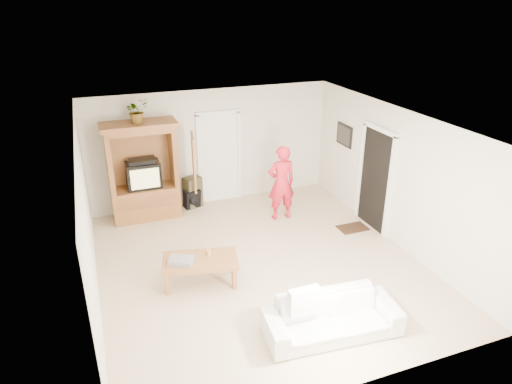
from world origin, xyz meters
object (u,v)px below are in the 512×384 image
(armoire, at_px, (145,177))
(sofa, at_px, (332,317))
(man, at_px, (281,183))
(coffee_table, at_px, (200,262))

(armoire, distance_m, sofa, 5.10)
(man, xyz_separation_m, sofa, (-0.78, -3.62, -0.54))
(armoire, distance_m, man, 2.88)
(sofa, xyz_separation_m, coffee_table, (-1.43, 1.86, 0.12))
(armoire, height_order, man, armoire)
(sofa, distance_m, coffee_table, 2.35)
(man, distance_m, sofa, 3.74)
(coffee_table, bearing_deg, armoire, 111.63)
(armoire, xyz_separation_m, coffee_table, (0.46, -2.84, -0.51))
(coffee_table, bearing_deg, man, 50.91)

